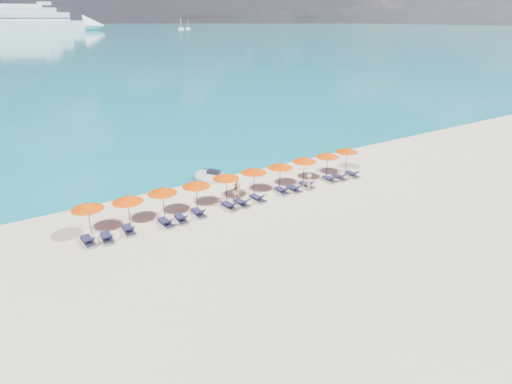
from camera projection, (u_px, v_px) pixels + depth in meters
ground at (280, 222)px, 29.56m from camera, size 1400.00×1400.00×0.00m
cruise_ship at (38, 21)px, 441.71m from camera, size 133.74×36.30×36.80m
sailboat_near at (188, 28)px, 527.83m from camera, size 5.76×1.92×10.56m
sailboat_far at (181, 28)px, 522.62m from camera, size 6.82×2.27×12.50m
jetski at (212, 176)px, 36.91m from camera, size 2.25×2.84×0.96m
beachgoer_a at (237, 189)px, 33.00m from camera, size 0.62×0.43×1.62m
beachgoer_b at (237, 193)px, 32.46m from camera, size 0.83×0.68×1.49m
beachgoer_c at (309, 182)px, 34.68m from camera, size 1.03×0.71×1.45m
umbrella_0 at (87, 206)px, 27.08m from camera, size 2.10×2.10×2.28m
umbrella_1 at (127, 199)px, 28.16m from camera, size 2.10×2.10×2.28m
umbrella_2 at (162, 191)px, 29.51m from camera, size 2.10×2.10×2.28m
umbrella_3 at (196, 184)px, 30.73m from camera, size 2.10×2.10×2.28m
umbrella_4 at (226, 176)px, 32.21m from camera, size 2.10×2.10×2.28m
umbrella_5 at (254, 170)px, 33.46m from camera, size 2.10×2.10×2.28m
umbrella_6 at (280, 165)px, 34.58m from camera, size 2.10×2.10×2.28m
umbrella_7 at (304, 159)px, 36.01m from camera, size 2.10×2.10×2.28m
umbrella_8 at (328, 155)px, 37.22m from camera, size 2.10×2.10×2.28m
umbrella_9 at (347, 150)px, 38.56m from camera, size 2.10×2.10×2.28m
lounger_0 at (88, 241)px, 26.58m from camera, size 0.72×1.73×0.66m
lounger_1 at (107, 237)px, 26.96m from camera, size 0.74×1.74×0.66m
lounger_2 at (129, 230)px, 27.95m from camera, size 0.75×1.74×0.66m
lounger_3 at (166, 222)px, 28.92m from camera, size 0.71×1.73×0.66m
lounger_4 at (181, 218)px, 29.50m from camera, size 0.78×1.75×0.66m
lounger_5 at (199, 213)px, 30.37m from camera, size 0.66×1.72×0.66m
lounger_6 at (230, 206)px, 31.47m from camera, size 0.77×1.75×0.66m
lounger_7 at (242, 203)px, 32.00m from camera, size 0.78×1.75×0.66m
lounger_8 at (258, 198)px, 32.82m from camera, size 0.75×1.74×0.66m
lounger_9 at (282, 190)px, 34.28m from camera, size 0.76×1.75×0.66m
lounger_10 at (294, 189)px, 34.65m from camera, size 0.67×1.72×0.66m
lounger_11 at (307, 185)px, 35.44m from camera, size 0.65×1.71×0.66m
lounger_12 at (330, 179)px, 36.73m from camera, size 0.63×1.71×0.66m
lounger_13 at (340, 177)px, 37.20m from camera, size 0.67×1.72×0.66m
lounger_14 at (352, 174)px, 37.85m from camera, size 0.79×1.75×0.66m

